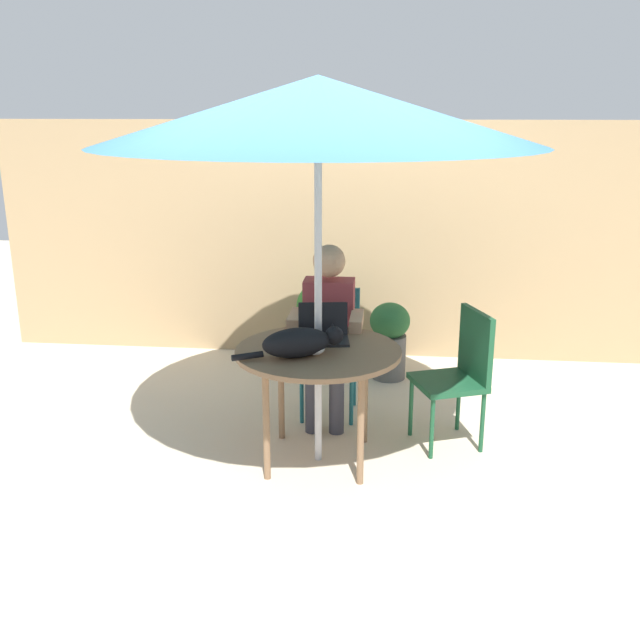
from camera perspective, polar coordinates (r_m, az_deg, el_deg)
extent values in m
plane|color=beige|center=(4.51, -0.14, -11.01)|extent=(14.00, 14.00, 0.00)
cube|color=tan|center=(6.12, 1.90, 6.30)|extent=(5.96, 0.08, 2.00)
cylinder|color=brown|center=(4.23, -0.14, -2.53)|extent=(0.99, 0.99, 0.03)
cylinder|color=brown|center=(4.59, 3.61, -5.78)|extent=(0.04, 0.04, 0.69)
cylinder|color=brown|center=(4.64, -3.12, -5.51)|extent=(0.04, 0.04, 0.69)
cylinder|color=brown|center=(4.15, -4.30, -8.31)|extent=(0.04, 0.04, 0.69)
cylinder|color=brown|center=(4.10, 3.26, -8.65)|extent=(0.04, 0.04, 0.69)
cylinder|color=#B7B7BC|center=(4.14, -0.14, 1.70)|extent=(0.04, 0.04, 2.05)
cone|color=#33668C|center=(4.00, -0.16, 16.33)|extent=(2.46, 2.46, 0.37)
sphere|color=#B7B7BC|center=(4.00, -0.16, 16.50)|extent=(0.06, 0.06, 0.06)
cube|color=#1E606B|center=(4.97, 0.71, -3.03)|extent=(0.40, 0.40, 0.04)
cube|color=#1E606B|center=(5.07, 0.91, 0.18)|extent=(0.40, 0.04, 0.44)
cylinder|color=#1E606B|center=(5.20, 2.75, -4.74)|extent=(0.03, 0.03, 0.40)
cylinder|color=#1E606B|center=(5.22, -0.99, -4.61)|extent=(0.03, 0.03, 0.40)
cylinder|color=#1E606B|center=(4.91, -1.47, -6.03)|extent=(0.03, 0.03, 0.40)
cylinder|color=#1E606B|center=(4.88, 2.52, -6.19)|extent=(0.03, 0.03, 0.40)
cube|color=#194C2D|center=(4.61, 10.13, -4.94)|extent=(0.52, 0.52, 0.04)
cube|color=#194C2D|center=(4.60, 12.31, -1.93)|extent=(0.18, 0.39, 0.44)
cylinder|color=#194C2D|center=(4.62, 12.81, -7.96)|extent=(0.03, 0.03, 0.40)
cylinder|color=#194C2D|center=(4.90, 10.97, -6.41)|extent=(0.03, 0.03, 0.40)
cylinder|color=#194C2D|center=(4.77, 7.26, -6.89)|extent=(0.03, 0.03, 0.40)
cylinder|color=#194C2D|center=(4.48, 8.91, -8.54)|extent=(0.03, 0.03, 0.40)
cube|color=maroon|center=(4.88, 0.72, 0.15)|extent=(0.34, 0.20, 0.54)
sphere|color=tan|center=(4.78, 0.73, 4.72)|extent=(0.22, 0.22, 0.22)
cube|color=#383842|center=(4.82, -0.40, -2.83)|extent=(0.12, 0.30, 0.12)
cylinder|color=#383842|center=(4.77, -0.59, -6.47)|extent=(0.10, 0.10, 0.44)
cube|color=#383842|center=(4.80, 1.50, -2.90)|extent=(0.12, 0.30, 0.12)
cylinder|color=#383842|center=(4.76, 1.33, -6.55)|extent=(0.10, 0.10, 0.44)
cube|color=tan|center=(4.68, -1.96, 0.05)|extent=(0.08, 0.32, 0.08)
cube|color=tan|center=(4.64, 2.93, -0.09)|extent=(0.08, 0.32, 0.08)
cube|color=black|center=(4.35, 0.32, -1.65)|extent=(0.33, 0.26, 0.02)
cube|color=black|center=(4.42, 0.27, 0.10)|extent=(0.31, 0.10, 0.20)
cube|color=black|center=(4.43, 0.27, 0.13)|extent=(0.30, 0.10, 0.20)
ellipsoid|color=black|center=(4.07, -1.89, -1.82)|extent=(0.44, 0.34, 0.17)
sphere|color=black|center=(4.13, 1.14, -1.25)|extent=(0.11, 0.11, 0.11)
ellipsoid|color=white|center=(4.11, -0.42, -2.18)|extent=(0.16, 0.16, 0.09)
cylinder|color=black|center=(4.05, -5.81, -2.88)|extent=(0.18, 0.11, 0.04)
cone|color=black|center=(4.09, 1.28, -0.70)|extent=(0.04, 0.04, 0.03)
cone|color=black|center=(4.14, 1.00, -0.47)|extent=(0.04, 0.04, 0.03)
cylinder|color=#595654|center=(6.01, -0.08, -2.00)|extent=(0.30, 0.30, 0.35)
ellipsoid|color=#2D6B28|center=(5.91, -0.08, 1.12)|extent=(0.37, 0.37, 0.39)
cylinder|color=#595654|center=(5.75, 5.51, -2.91)|extent=(0.27, 0.27, 0.35)
ellipsoid|color=#26592D|center=(5.66, 5.60, -0.05)|extent=(0.32, 0.32, 0.29)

